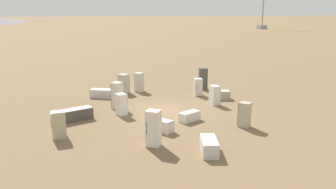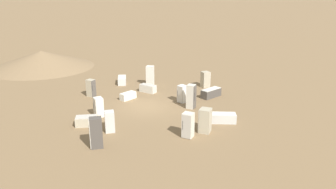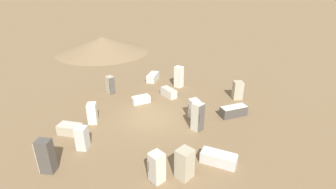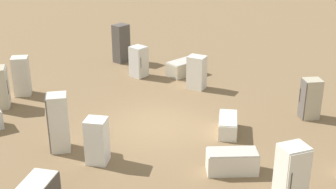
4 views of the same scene
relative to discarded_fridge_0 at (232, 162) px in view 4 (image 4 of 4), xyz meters
The scene contains 12 objects.
ground_plane 3.90m from the discarded_fridge_0, 21.24° to the right, with size 1000.00×1000.00×0.00m, color brown.
discarded_fridge_0 is the anchor object (origin of this frame).
discarded_fridge_2 4.13m from the discarded_fridge_0, 23.74° to the left, with size 0.81×0.82×1.46m.
discarded_fridge_3 8.55m from the discarded_fridge_0, 49.80° to the right, with size 1.16×1.62×0.67m.
discarded_fridge_6 2.36m from the discarded_fridge_0, 154.20° to the left, with size 0.90×0.91×1.92m.
discarded_fridge_7 2.55m from the discarded_fridge_0, 61.96° to the right, with size 1.14×1.53×0.59m.
discarded_fridge_8 6.80m from the discarded_fridge_0, 52.29° to the right, with size 0.76×0.67×1.45m.
discarded_fridge_9 5.60m from the discarded_fridge_0, 17.88° to the left, with size 0.89×0.89×1.92m.
discarded_fridge_10 5.07m from the discarded_fridge_0, 99.35° to the right, with size 0.86×0.84×1.52m.
discarded_fridge_11 10.01m from the discarded_fridge_0, ahead, with size 0.90×0.90×1.64m.
discarded_fridge_12 11.22m from the discarded_fridge_0, 35.83° to the right, with size 0.68×0.83×1.90m.
discarded_fridge_14 8.86m from the discarded_fridge_0, 36.51° to the right, with size 0.79×0.72×1.42m.
Camera 4 is at (-8.39, 12.61, 7.48)m, focal length 50.00 mm.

